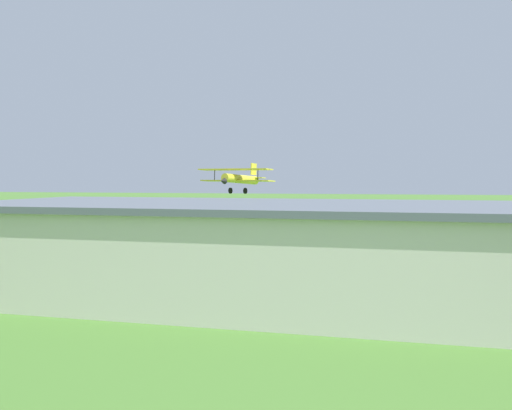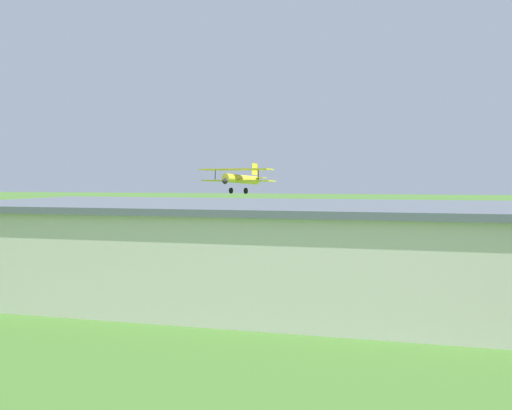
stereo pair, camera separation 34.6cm
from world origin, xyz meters
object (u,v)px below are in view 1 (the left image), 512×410
at_px(hangar, 270,251).
at_px(person_beside_truck, 149,247).
at_px(person_at_fence_line, 494,258).
at_px(car_blue, 63,253).
at_px(biplane, 239,178).

xyz_separation_m(hangar, person_beside_truck, (14.48, -16.85, -1.95)).
bearing_deg(person_at_fence_line, car_blue, 7.16).
relative_size(biplane, car_blue, 2.12).
bearing_deg(person_at_fence_line, biplane, -33.55).
bearing_deg(biplane, car_blue, 65.28).
bearing_deg(biplane, person_at_fence_line, 146.45).
relative_size(biplane, person_at_fence_line, 5.07).
bearing_deg(hangar, person_at_fence_line, -131.93).
relative_size(car_blue, person_at_fence_line, 2.39).
height_order(hangar, biplane, biplane).
height_order(hangar, car_blue, hangar).
xyz_separation_m(hangar, biplane, (10.25, -31.31, 4.11)).
bearing_deg(person_beside_truck, hangar, 130.67).
xyz_separation_m(hangar, person_at_fence_line, (-13.80, -15.36, -1.86)).
bearing_deg(car_blue, person_beside_truck, -131.64).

